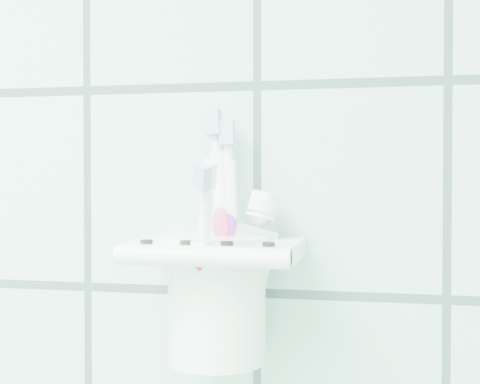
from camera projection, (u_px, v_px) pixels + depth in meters
The scene contains 6 objects.
holder_bracket at pixel (218, 252), 0.56m from camera, with size 0.14×0.11×0.04m.
cup at pixel (217, 294), 0.57m from camera, with size 0.09×0.09×0.11m.
toothbrush_pink at pixel (233, 227), 0.57m from camera, with size 0.03×0.04×0.21m.
toothbrush_blue at pixel (233, 233), 0.57m from camera, with size 0.02×0.03×0.20m.
toothbrush_orange at pixel (195, 244), 0.58m from camera, with size 0.04×0.08×0.18m.
toothpaste_tube at pixel (226, 258), 0.56m from camera, with size 0.06×0.04×0.15m.
Camera 1 is at (0.77, 0.61, 1.36)m, focal length 50.00 mm.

